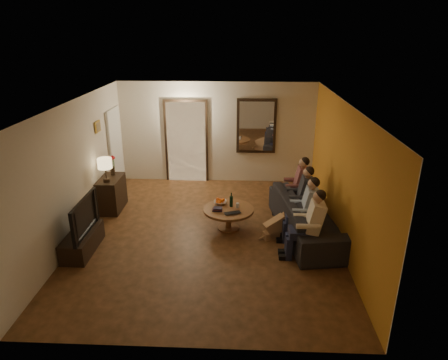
{
  "coord_description": "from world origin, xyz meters",
  "views": [
    {
      "loc": [
        0.63,
        -6.98,
        3.86
      ],
      "look_at": [
        0.3,
        0.3,
        1.05
      ],
      "focal_mm": 32.0,
      "sensor_mm": 36.0,
      "label": 1
    }
  ],
  "objects_px": {
    "tv_stand": "(82,242)",
    "coffee_table": "(229,219)",
    "laptop": "(233,214)",
    "dog": "(276,225)",
    "bowl": "(220,202)",
    "person_d": "(297,188)",
    "wine_bottle": "(231,199)",
    "table_lamp": "(105,170)",
    "sofa": "(308,216)",
    "tv": "(79,216)",
    "person_c": "(301,199)",
    "person_b": "(306,212)",
    "person_a": "(311,227)",
    "dresser": "(112,194)"
  },
  "relations": [
    {
      "from": "person_c",
      "to": "sofa",
      "type": "bearing_deg",
      "value": -71.57
    },
    {
      "from": "wine_bottle",
      "to": "laptop",
      "type": "bearing_deg",
      "value": -82.5
    },
    {
      "from": "table_lamp",
      "to": "coffee_table",
      "type": "relative_size",
      "value": 0.53
    },
    {
      "from": "sofa",
      "to": "person_c",
      "type": "xyz_separation_m",
      "value": [
        -0.1,
        0.3,
        0.23
      ]
    },
    {
      "from": "person_b",
      "to": "coffee_table",
      "type": "bearing_deg",
      "value": 163.91
    },
    {
      "from": "dog",
      "to": "bowl",
      "type": "height_order",
      "value": "dog"
    },
    {
      "from": "tv_stand",
      "to": "coffee_table",
      "type": "bearing_deg",
      "value": 20.36
    },
    {
      "from": "sofa",
      "to": "dog",
      "type": "relative_size",
      "value": 4.58
    },
    {
      "from": "sofa",
      "to": "person_b",
      "type": "bearing_deg",
      "value": 153.12
    },
    {
      "from": "table_lamp",
      "to": "person_d",
      "type": "bearing_deg",
      "value": 2.5
    },
    {
      "from": "coffee_table",
      "to": "bowl",
      "type": "distance_m",
      "value": 0.38
    },
    {
      "from": "laptop",
      "to": "person_c",
      "type": "bearing_deg",
      "value": -0.87
    },
    {
      "from": "bowl",
      "to": "sofa",
      "type": "bearing_deg",
      "value": -11.1
    },
    {
      "from": "person_b",
      "to": "tv_stand",
      "type": "bearing_deg",
      "value": -172.25
    },
    {
      "from": "person_a",
      "to": "wine_bottle",
      "type": "bearing_deg",
      "value": 141.54
    },
    {
      "from": "table_lamp",
      "to": "sofa",
      "type": "xyz_separation_m",
      "value": [
        4.21,
        -0.72,
        -0.64
      ]
    },
    {
      "from": "sofa",
      "to": "bowl",
      "type": "distance_m",
      "value": 1.78
    },
    {
      "from": "person_a",
      "to": "bowl",
      "type": "height_order",
      "value": "person_a"
    },
    {
      "from": "coffee_table",
      "to": "wine_bottle",
      "type": "relative_size",
      "value": 3.28
    },
    {
      "from": "tv_stand",
      "to": "laptop",
      "type": "bearing_deg",
      "value": 14.33
    },
    {
      "from": "laptop",
      "to": "dresser",
      "type": "bearing_deg",
      "value": 138.71
    },
    {
      "from": "table_lamp",
      "to": "dog",
      "type": "bearing_deg",
      "value": -14.49
    },
    {
      "from": "wine_bottle",
      "to": "tv_stand",
      "type": "bearing_deg",
      "value": -158.14
    },
    {
      "from": "bowl",
      "to": "person_c",
      "type": "bearing_deg",
      "value": -1.46
    },
    {
      "from": "dresser",
      "to": "sofa",
      "type": "xyz_separation_m",
      "value": [
        4.21,
        -0.94,
        0.0
      ]
    },
    {
      "from": "person_c",
      "to": "bowl",
      "type": "distance_m",
      "value": 1.65
    },
    {
      "from": "table_lamp",
      "to": "person_d",
      "type": "distance_m",
      "value": 4.13
    },
    {
      "from": "sofa",
      "to": "person_b",
      "type": "xyz_separation_m",
      "value": [
        -0.1,
        -0.3,
        0.23
      ]
    },
    {
      "from": "table_lamp",
      "to": "person_a",
      "type": "xyz_separation_m",
      "value": [
        4.11,
        -1.62,
        -0.41
      ]
    },
    {
      "from": "tv_stand",
      "to": "tv",
      "type": "relative_size",
      "value": 0.97
    },
    {
      "from": "sofa",
      "to": "person_c",
      "type": "height_order",
      "value": "person_c"
    },
    {
      "from": "coffee_table",
      "to": "tv_stand",
      "type": "bearing_deg",
      "value": -159.64
    },
    {
      "from": "table_lamp",
      "to": "tv",
      "type": "distance_m",
      "value": 1.61
    },
    {
      "from": "dresser",
      "to": "laptop",
      "type": "distance_m",
      "value": 2.96
    },
    {
      "from": "person_b",
      "to": "person_d",
      "type": "relative_size",
      "value": 1.0
    },
    {
      "from": "table_lamp",
      "to": "person_b",
      "type": "relative_size",
      "value": 0.45
    },
    {
      "from": "tv_stand",
      "to": "wine_bottle",
      "type": "bearing_deg",
      "value": 21.86
    },
    {
      "from": "person_d",
      "to": "laptop",
      "type": "bearing_deg",
      "value": -142.17
    },
    {
      "from": "person_d",
      "to": "dog",
      "type": "xyz_separation_m",
      "value": [
        -0.53,
        -1.1,
        -0.32
      ]
    },
    {
      "from": "laptop",
      "to": "sofa",
      "type": "bearing_deg",
      "value": -13.29
    },
    {
      "from": "table_lamp",
      "to": "bowl",
      "type": "distance_m",
      "value": 2.55
    },
    {
      "from": "dresser",
      "to": "coffee_table",
      "type": "relative_size",
      "value": 0.82
    },
    {
      "from": "table_lamp",
      "to": "person_a",
      "type": "relative_size",
      "value": 0.45
    },
    {
      "from": "laptop",
      "to": "tv_stand",
      "type": "bearing_deg",
      "value": 174.87
    },
    {
      "from": "laptop",
      "to": "person_d",
      "type": "bearing_deg",
      "value": 18.37
    },
    {
      "from": "sofa",
      "to": "person_c",
      "type": "bearing_deg",
      "value": 9.99
    },
    {
      "from": "person_d",
      "to": "bowl",
      "type": "bearing_deg",
      "value": -161.23
    },
    {
      "from": "person_d",
      "to": "wine_bottle",
      "type": "distance_m",
      "value": 1.57
    },
    {
      "from": "tv_stand",
      "to": "laptop",
      "type": "xyz_separation_m",
      "value": [
        2.74,
        0.7,
        0.28
      ]
    },
    {
      "from": "tv",
      "to": "coffee_table",
      "type": "bearing_deg",
      "value": -69.64
    }
  ]
}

